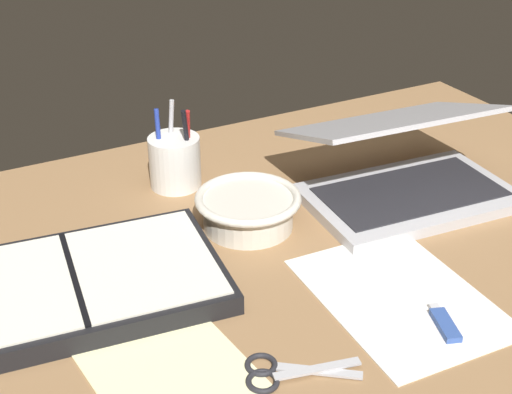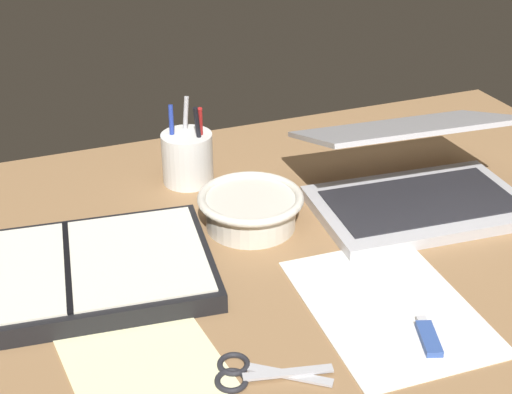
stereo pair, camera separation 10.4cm
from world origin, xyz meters
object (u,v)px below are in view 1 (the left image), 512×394
pen_cup (175,161)px  laptop (404,170)px  planner (75,286)px  bowl (248,209)px  scissors (276,372)px

pen_cup → laptop: bearing=-33.3°
laptop → planner: size_ratio=0.86×
bowl → planner: bowl is taller
bowl → pen_cup: 18.54cm
pen_cup → scissors: (-7.46, -48.53, -4.22)cm
laptop → planner: bearing=-173.8°
laptop → pen_cup: laptop is taller
bowl → planner: bearing=-170.0°
planner → scissors: (16.23, -25.63, -1.20)cm
laptop → pen_cup: size_ratio=2.43×
planner → scissors: size_ratio=3.05×
pen_cup → planner: 33.09cm
laptop → pen_cup: bearing=150.9°
pen_cup → scissors: size_ratio=1.08×
pen_cup → scissors: bearing=-98.7°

